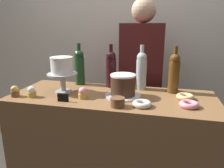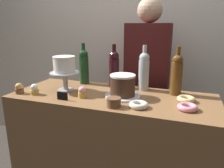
{
  "view_description": "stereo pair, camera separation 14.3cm",
  "coord_description": "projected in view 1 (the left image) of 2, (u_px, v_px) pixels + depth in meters",
  "views": [
    {
      "loc": [
        0.33,
        -1.34,
        1.38
      ],
      "look_at": [
        0.0,
        0.0,
        1.01
      ],
      "focal_mm": 34.34,
      "sensor_mm": 36.0,
      "label": 1
    },
    {
      "loc": [
        0.46,
        -1.3,
        1.38
      ],
      "look_at": [
        0.0,
        0.0,
        1.01
      ],
      "focal_mm": 34.34,
      "sensor_mm": 36.0,
      "label": 2
    }
  ],
  "objects": [
    {
      "name": "back_wall",
      "position": [
        132.0,
        34.0,
        2.14
      ],
      "size": [
        6.0,
        0.05,
        2.6
      ],
      "color": "silver",
      "rests_on": "ground_plane"
    },
    {
      "name": "display_counter",
      "position": [
        112.0,
        155.0,
        1.57
      ],
      "size": [
        1.37,
        0.54,
        0.93
      ],
      "color": "brown",
      "rests_on": "ground_plane"
    },
    {
      "name": "cake_stand_pedestal",
      "position": [
        63.0,
        80.0,
        1.49
      ],
      "size": [
        0.21,
        0.21,
        0.14
      ],
      "color": "#B2B2B7",
      "rests_on": "display_counter"
    },
    {
      "name": "white_layer_cake",
      "position": [
        62.0,
        65.0,
        1.47
      ],
      "size": [
        0.15,
        0.15,
        0.11
      ],
      "color": "white",
      "rests_on": "cake_stand_pedestal"
    },
    {
      "name": "silver_serving_platter",
      "position": [
        123.0,
        95.0,
        1.43
      ],
      "size": [
        0.24,
        0.24,
        0.01
      ],
      "color": "silver",
      "rests_on": "display_counter"
    },
    {
      "name": "chocolate_round_cake",
      "position": [
        123.0,
        85.0,
        1.41
      ],
      "size": [
        0.17,
        0.17,
        0.14
      ],
      "color": "#3D2619",
      "rests_on": "silver_serving_platter"
    },
    {
      "name": "wine_bottle_clear",
      "position": [
        141.0,
        70.0,
        1.56
      ],
      "size": [
        0.08,
        0.08,
        0.33
      ],
      "color": "#B2BCC1",
      "rests_on": "display_counter"
    },
    {
      "name": "wine_bottle_dark_red",
      "position": [
        111.0,
        68.0,
        1.62
      ],
      "size": [
        0.08,
        0.08,
        0.33
      ],
      "color": "black",
      "rests_on": "display_counter"
    },
    {
      "name": "wine_bottle_amber",
      "position": [
        174.0,
        72.0,
        1.48
      ],
      "size": [
        0.08,
        0.08,
        0.33
      ],
      "color": "#5B3814",
      "rests_on": "display_counter"
    },
    {
      "name": "wine_bottle_green",
      "position": [
        80.0,
        66.0,
        1.69
      ],
      "size": [
        0.08,
        0.08,
        0.33
      ],
      "color": "#193D1E",
      "rests_on": "display_counter"
    },
    {
      "name": "cupcake_caramel",
      "position": [
        15.0,
        91.0,
        1.42
      ],
      "size": [
        0.06,
        0.06,
        0.07
      ],
      "color": "brown",
      "rests_on": "display_counter"
    },
    {
      "name": "cupcake_strawberry",
      "position": [
        83.0,
        93.0,
        1.38
      ],
      "size": [
        0.06,
        0.06,
        0.07
      ],
      "color": "gold",
      "rests_on": "display_counter"
    },
    {
      "name": "cupcake_vanilla",
      "position": [
        32.0,
        92.0,
        1.41
      ],
      "size": [
        0.06,
        0.06,
        0.07
      ],
      "color": "gold",
      "rests_on": "display_counter"
    },
    {
      "name": "donut_glazed",
      "position": [
        185.0,
        97.0,
        1.37
      ],
      "size": [
        0.11,
        0.11,
        0.03
      ],
      "color": "#E0C17F",
      "rests_on": "display_counter"
    },
    {
      "name": "donut_pink",
      "position": [
        189.0,
        104.0,
        1.24
      ],
      "size": [
        0.11,
        0.11,
        0.03
      ],
      "color": "pink",
      "rests_on": "display_counter"
    },
    {
      "name": "donut_sugar",
      "position": [
        142.0,
        104.0,
        1.25
      ],
      "size": [
        0.11,
        0.11,
        0.03
      ],
      "color": "silver",
      "rests_on": "display_counter"
    },
    {
      "name": "cookie_stack",
      "position": [
        118.0,
        102.0,
        1.24
      ],
      "size": [
        0.08,
        0.08,
        0.05
      ],
      "color": "brown",
      "rests_on": "display_counter"
    },
    {
      "name": "price_sign_chalkboard",
      "position": [
        63.0,
        98.0,
        1.32
      ],
      "size": [
        0.07,
        0.01,
        0.05
      ],
      "color": "black",
      "rests_on": "display_counter"
    },
    {
      "name": "barista_figure",
      "position": [
        141.0,
        89.0,
        1.9
      ],
      "size": [
        0.36,
        0.22,
        1.6
      ],
      "color": "black",
      "rests_on": "ground_plane"
    }
  ]
}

